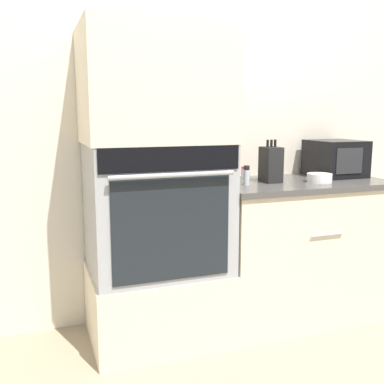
{
  "coord_description": "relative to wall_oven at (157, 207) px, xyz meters",
  "views": [
    {
      "loc": [
        -1.05,
        -2.13,
        1.31
      ],
      "look_at": [
        -0.21,
        0.21,
        0.88
      ],
      "focal_mm": 42.0,
      "sensor_mm": 36.0,
      "label": 1
    }
  ],
  "objects": [
    {
      "name": "condiment_jar_mid",
      "position": [
        0.67,
        0.22,
        0.14
      ],
      "size": [
        0.06,
        0.06,
        0.08
      ],
      "color": "silver",
      "rests_on": "counter_unit"
    },
    {
      "name": "knife_block",
      "position": [
        0.74,
        0.01,
        0.22
      ],
      "size": [
        0.1,
        0.13,
        0.26
      ],
      "color": "black",
      "rests_on": "counter_unit"
    },
    {
      "name": "oven_cabinet_base",
      "position": [
        0.0,
        0.0,
        -0.58
      ],
      "size": [
        0.79,
        0.6,
        0.42
      ],
      "color": "beige",
      "rests_on": "ground_plane"
    },
    {
      "name": "wall_back",
      "position": [
        0.39,
        0.33,
        0.46
      ],
      "size": [
        8.0,
        0.05,
        2.5
      ],
      "color": "beige",
      "rests_on": "ground_plane"
    },
    {
      "name": "condiment_jar_far",
      "position": [
        0.89,
        0.18,
        0.14
      ],
      "size": [
        0.06,
        0.06,
        0.06
      ],
      "color": "brown",
      "rests_on": "counter_unit"
    },
    {
      "name": "condiment_jar_near",
      "position": [
        0.54,
        -0.05,
        0.16
      ],
      "size": [
        0.04,
        0.04,
        0.12
      ],
      "color": "silver",
      "rests_on": "counter_unit"
    },
    {
      "name": "condiment_jar_back",
      "position": [
        0.47,
        -0.02,
        0.14
      ],
      "size": [
        0.06,
        0.06,
        0.08
      ],
      "color": "#427047",
      "rests_on": "counter_unit"
    },
    {
      "name": "oven_cabinet_upper",
      "position": [
        0.0,
        0.0,
        0.68
      ],
      "size": [
        0.79,
        0.6,
        0.63
      ],
      "color": "beige",
      "rests_on": "wall_oven"
    },
    {
      "name": "ground_plane",
      "position": [
        0.39,
        -0.3,
        -0.79
      ],
      "size": [
        12.0,
        12.0,
        0.0
      ],
      "primitive_type": "plane",
      "color": "gray"
    },
    {
      "name": "wall_oven",
      "position": [
        0.0,
        0.0,
        0.0
      ],
      "size": [
        0.76,
        0.64,
        0.73
      ],
      "color": "#9EA0A5",
      "rests_on": "oven_cabinet_base"
    },
    {
      "name": "bowl",
      "position": [
        1.02,
        -0.09,
        0.13
      ],
      "size": [
        0.15,
        0.15,
        0.05
      ],
      "color": "white",
      "rests_on": "counter_unit"
    },
    {
      "name": "counter_unit",
      "position": [
        0.94,
        0.0,
        -0.34
      ],
      "size": [
        1.12,
        0.63,
        0.9
      ],
      "color": "beige",
      "rests_on": "ground_plane"
    },
    {
      "name": "microwave",
      "position": [
        1.28,
        0.1,
        0.23
      ],
      "size": [
        0.32,
        0.34,
        0.24
      ],
      "color": "black",
      "rests_on": "counter_unit"
    }
  ]
}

